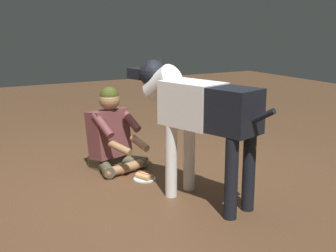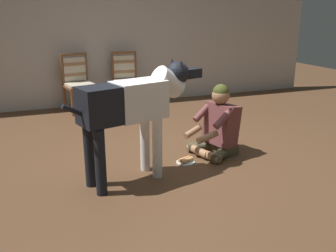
% 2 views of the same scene
% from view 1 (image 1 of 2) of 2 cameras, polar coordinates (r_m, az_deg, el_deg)
% --- Properties ---
extents(ground_plane, '(14.41, 14.41, 0.00)m').
position_cam_1_polar(ground_plane, '(4.20, -3.89, -7.64)').
color(ground_plane, brown).
extents(person_sitting_on_floor, '(0.69, 0.59, 0.85)m').
position_cam_1_polar(person_sitting_on_floor, '(4.62, -7.17, -1.22)').
color(person_sitting_on_floor, brown).
rests_on(person_sitting_on_floor, ground).
extents(large_dog, '(1.53, 0.58, 1.19)m').
position_cam_1_polar(large_dog, '(3.70, 3.77, 2.06)').
color(large_dog, white).
rests_on(large_dog, ground).
extents(hot_dog_on_plate, '(0.22, 0.22, 0.06)m').
position_cam_1_polar(hot_dog_on_plate, '(4.35, -3.01, -6.50)').
color(hot_dog_on_plate, silver).
rests_on(hot_dog_on_plate, ground).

